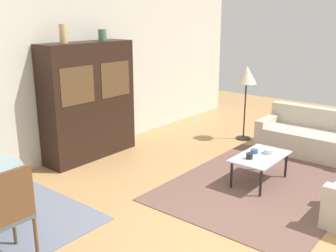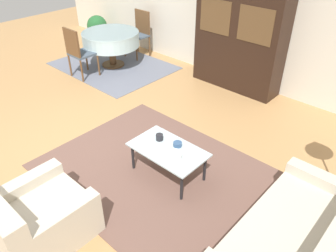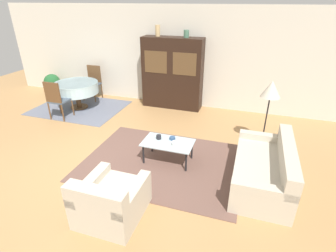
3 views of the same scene
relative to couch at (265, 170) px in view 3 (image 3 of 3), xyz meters
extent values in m
plane|color=tan|center=(-3.03, -0.45, -0.28)|extent=(14.00, 14.00, 0.00)
cube|color=beige|center=(-3.03, 3.18, 1.07)|extent=(10.00, 0.06, 2.70)
cube|color=brown|center=(-1.82, 0.06, -0.27)|extent=(2.95, 2.23, 0.01)
cube|color=slate|center=(-4.99, 1.93, -0.27)|extent=(2.42, 1.85, 0.01)
cube|color=beige|center=(-0.05, 0.00, -0.07)|extent=(0.88, 1.76, 0.42)
cube|color=beige|center=(0.29, 0.00, 0.31)|extent=(0.20, 1.76, 0.34)
cube|color=beige|center=(-0.05, -0.80, 0.20)|extent=(0.88, 0.16, 0.12)
cube|color=beige|center=(-0.05, 0.80, 0.20)|extent=(0.88, 0.16, 0.12)
cube|color=beige|center=(-2.06, -1.41, -0.07)|extent=(0.84, 0.92, 0.41)
cube|color=beige|center=(-2.06, -1.77, 0.29)|extent=(0.84, 0.20, 0.32)
cube|color=beige|center=(-2.40, -1.41, 0.19)|extent=(0.16, 0.92, 0.12)
cube|color=beige|center=(-1.72, -1.41, 0.19)|extent=(0.16, 0.92, 0.12)
cylinder|color=black|center=(-2.15, -0.08, -0.07)|extent=(0.04, 0.04, 0.38)
cylinder|color=black|center=(-1.33, -0.08, -0.07)|extent=(0.04, 0.04, 0.38)
cylinder|color=black|center=(-2.15, 0.37, -0.07)|extent=(0.04, 0.04, 0.38)
cylinder|color=black|center=(-1.33, 0.37, -0.07)|extent=(0.04, 0.04, 0.38)
cube|color=silver|center=(-1.74, 0.15, 0.13)|extent=(0.95, 0.56, 0.02)
cube|color=black|center=(-2.51, 2.89, 0.69)|extent=(1.65, 0.47, 1.92)
cube|color=brown|center=(-2.91, 2.65, 1.02)|extent=(0.63, 0.01, 0.58)
cube|color=brown|center=(-2.12, 2.65, 1.02)|extent=(0.63, 0.01, 0.58)
cylinder|color=brown|center=(-5.01, 1.95, -0.25)|extent=(0.48, 0.48, 0.03)
cylinder|color=brown|center=(-5.01, 1.95, -0.05)|extent=(0.14, 0.14, 0.43)
cylinder|color=silver|center=(-5.01, 1.95, 0.32)|extent=(1.18, 1.18, 0.30)
cylinder|color=silver|center=(-5.01, 1.95, 0.45)|extent=(1.19, 1.19, 0.03)
cylinder|color=brown|center=(-5.21, 1.42, -0.04)|extent=(0.04, 0.04, 0.45)
cylinder|color=brown|center=(-4.81, 1.42, -0.04)|extent=(0.04, 0.04, 0.45)
cylinder|color=brown|center=(-5.21, 1.02, -0.04)|extent=(0.04, 0.04, 0.45)
cylinder|color=brown|center=(-4.81, 1.02, -0.04)|extent=(0.04, 0.04, 0.45)
cube|color=#475666|center=(-5.01, 1.22, 0.20)|extent=(0.44, 0.44, 0.04)
cube|color=brown|center=(-5.01, 1.02, 0.48)|extent=(0.44, 0.04, 0.51)
cylinder|color=brown|center=(-4.81, 2.48, -0.04)|extent=(0.04, 0.04, 0.45)
cylinder|color=brown|center=(-5.21, 2.48, -0.04)|extent=(0.04, 0.04, 0.45)
cylinder|color=brown|center=(-4.81, 2.88, -0.04)|extent=(0.04, 0.04, 0.45)
cylinder|color=brown|center=(-5.21, 2.88, -0.04)|extent=(0.04, 0.04, 0.45)
cube|color=#475666|center=(-5.01, 2.68, 0.20)|extent=(0.44, 0.44, 0.04)
cube|color=brown|center=(-5.01, 2.88, 0.48)|extent=(0.44, 0.04, 0.51)
cylinder|color=black|center=(-0.03, 1.33, -0.26)|extent=(0.28, 0.28, 0.02)
cylinder|color=black|center=(-0.03, 1.33, 0.29)|extent=(0.03, 0.03, 1.09)
cone|color=beige|center=(-0.03, 1.33, 0.98)|extent=(0.38, 0.38, 0.33)
cylinder|color=#232328|center=(-1.95, 0.21, 0.18)|extent=(0.09, 0.09, 0.08)
cylinder|color=white|center=(-1.57, 0.09, 0.17)|extent=(0.16, 0.16, 0.07)
cylinder|color=#33517A|center=(-1.69, 0.27, 0.16)|extent=(0.11, 0.11, 0.05)
cylinder|color=tan|center=(-2.93, 2.89, 1.79)|extent=(0.12, 0.12, 0.29)
cylinder|color=#4C7A60|center=(-2.15, 2.89, 1.74)|extent=(0.14, 0.14, 0.19)
cylinder|color=#93664C|center=(-6.50, 2.71, -0.18)|extent=(0.25, 0.25, 0.19)
sphere|color=#235B2D|center=(-6.50, 2.71, 0.13)|extent=(0.50, 0.50, 0.50)
camera|label=1|loc=(-6.63, -2.12, 2.08)|focal=42.00mm
camera|label=2|loc=(0.41, -2.21, 2.59)|focal=35.00mm
camera|label=3|loc=(-0.41, -3.89, 2.56)|focal=28.00mm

